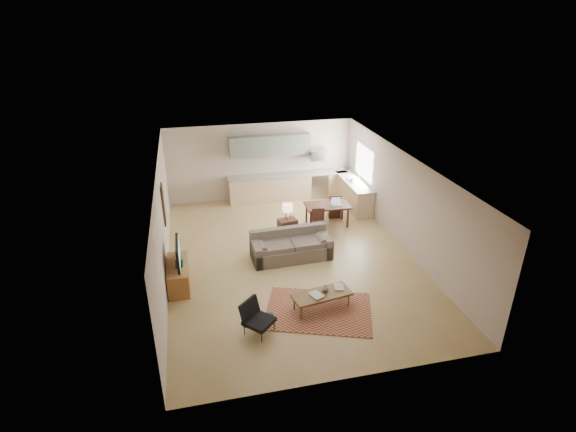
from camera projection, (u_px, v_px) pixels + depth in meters
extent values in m
plane|color=#A18452|center=(290.00, 259.00, 12.29)|extent=(9.00, 9.00, 0.00)
plane|color=white|center=(291.00, 164.00, 11.15)|extent=(9.00, 9.00, 0.00)
plane|color=#B3A293|center=(261.00, 161.00, 15.69)|extent=(6.50, 0.00, 6.50)
plane|color=#B3A293|center=(350.00, 320.00, 7.74)|extent=(6.50, 0.00, 6.50)
plane|color=#B3A293|center=(162.00, 226.00, 11.05)|extent=(0.00, 9.00, 9.00)
plane|color=#B3A293|center=(405.00, 203.00, 12.38)|extent=(0.00, 9.00, 9.00)
cube|color=#A5A8AD|center=(318.00, 184.00, 16.20)|extent=(0.62, 0.62, 0.90)
cube|color=#A5A8AD|center=(318.00, 155.00, 15.75)|extent=(0.62, 0.40, 0.35)
cube|color=slate|center=(270.00, 146.00, 15.35)|extent=(2.80, 0.34, 0.70)
cube|color=white|center=(364.00, 163.00, 14.94)|extent=(0.02, 1.40, 1.05)
cube|color=maroon|center=(319.00, 311.00, 10.16)|extent=(2.76, 2.32, 0.02)
imported|color=maroon|center=(312.00, 297.00, 9.94)|extent=(0.48, 0.50, 0.03)
imported|color=navy|center=(334.00, 287.00, 10.31)|extent=(0.34, 0.38, 0.02)
imported|color=black|center=(325.00, 288.00, 10.14)|extent=(0.23, 0.23, 0.17)
imported|color=#F1E5C0|center=(349.00, 176.00, 15.36)|extent=(0.11, 0.11, 0.19)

